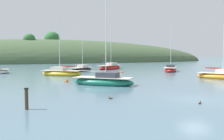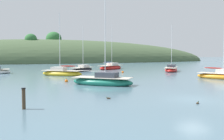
% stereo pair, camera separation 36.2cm
% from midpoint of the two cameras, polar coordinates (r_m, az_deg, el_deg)
% --- Properties ---
extents(ground_plane, '(400.00, 400.00, 0.00)m').
position_cam_midpoint_polar(ground_plane, '(22.24, 17.67, -6.25)').
color(ground_plane, slate).
extents(far_shoreline_hill, '(150.00, 36.00, 22.79)m').
position_cam_midpoint_polar(far_shoreline_hill, '(111.99, -13.29, 1.72)').
color(far_shoreline_hill, '#425638').
rests_on(far_shoreline_hill, ground).
extents(sailboat_white_near, '(6.38, 7.30, 10.01)m').
position_cam_midpoint_polar(sailboat_white_near, '(54.97, 12.78, 0.14)').
color(sailboat_white_near, red).
rests_on(sailboat_white_near, ground).
extents(sailboat_grey_yawl, '(7.42, 6.47, 10.90)m').
position_cam_midpoint_polar(sailboat_grey_yawl, '(44.38, -11.49, -0.66)').
color(sailboat_grey_yawl, gold).
rests_on(sailboat_grey_yawl, ground).
extents(sailboat_navy_dinghy, '(5.71, 7.20, 8.37)m').
position_cam_midpoint_polar(sailboat_navy_dinghy, '(41.44, 22.94, -1.22)').
color(sailboat_navy_dinghy, orange).
rests_on(sailboat_navy_dinghy, ground).
extents(sailboat_cream_ketch, '(6.59, 6.10, 9.74)m').
position_cam_midpoint_polar(sailboat_cream_ketch, '(54.69, -7.00, 0.16)').
color(sailboat_cream_ketch, '#232328').
rests_on(sailboat_cream_ketch, ground).
extents(sailboat_black_sloop, '(7.56, 7.00, 10.83)m').
position_cam_midpoint_polar(sailboat_black_sloop, '(30.64, -2.29, -2.51)').
color(sailboat_black_sloop, '#196B56').
rests_on(sailboat_black_sloop, ground).
extents(sailboat_orange_cutter, '(8.04, 6.67, 11.14)m').
position_cam_midpoint_polar(sailboat_orange_cutter, '(60.88, -0.60, 0.61)').
color(sailboat_orange_cutter, red).
rests_on(sailboat_orange_cutter, ground).
extents(mooring_buoy_inner, '(0.44, 0.44, 0.54)m').
position_cam_midpoint_polar(mooring_buoy_inner, '(34.39, -10.41, -2.44)').
color(mooring_buoy_inner, orange).
rests_on(mooring_buoy_inner, ground).
extents(mooring_buoy_outer, '(0.44, 0.44, 0.54)m').
position_cam_midpoint_polar(mooring_buoy_outer, '(49.86, 2.11, -0.48)').
color(mooring_buoy_outer, orange).
rests_on(mooring_buoy_outer, ground).
extents(duck_lead, '(0.43, 0.21, 0.24)m').
position_cam_midpoint_polar(duck_lead, '(21.32, -0.84, -6.35)').
color(duck_lead, '#473828').
rests_on(duck_lead, ground).
extents(duck_lone_left, '(0.40, 0.33, 0.24)m').
position_cam_midpoint_polar(duck_lone_left, '(20.38, 18.59, -7.02)').
color(duck_lone_left, '#473828').
rests_on(duck_lone_left, ground).
extents(jetty_piling, '(0.30, 0.30, 1.46)m').
position_cam_midpoint_polar(jetty_piling, '(18.27, -19.16, -6.05)').
color(jetty_piling, '#423323').
rests_on(jetty_piling, ground).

